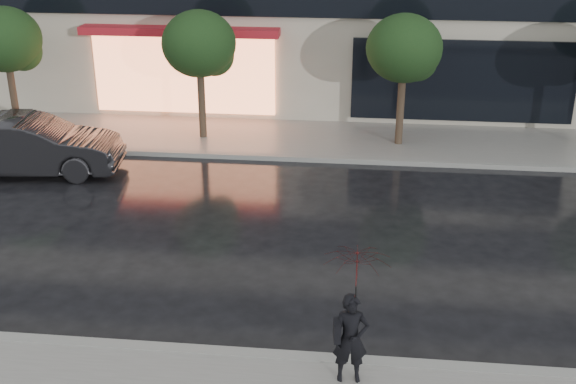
# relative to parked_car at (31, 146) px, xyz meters

# --- Properties ---
(ground) EXTENTS (120.00, 120.00, 0.00)m
(ground) POSITION_rel_parked_car_xyz_m (7.03, -6.75, -0.79)
(ground) COLOR black
(ground) RESTS_ON ground
(sidewalk_far) EXTENTS (60.00, 3.50, 0.12)m
(sidewalk_far) POSITION_rel_parked_car_xyz_m (7.03, 3.50, -0.73)
(sidewalk_far) COLOR slate
(sidewalk_far) RESTS_ON ground
(curb_near) EXTENTS (60.00, 0.25, 0.14)m
(curb_near) POSITION_rel_parked_car_xyz_m (7.03, -7.75, -0.72)
(curb_near) COLOR gray
(curb_near) RESTS_ON ground
(curb_far) EXTENTS (60.00, 0.25, 0.14)m
(curb_far) POSITION_rel_parked_car_xyz_m (7.03, 1.75, -0.72)
(curb_far) COLOR gray
(curb_far) RESTS_ON ground
(tree_far_west) EXTENTS (2.20, 2.20, 3.99)m
(tree_far_west) POSITION_rel_parked_car_xyz_m (-1.91, 3.28, 2.13)
(tree_far_west) COLOR #33261C
(tree_far_west) RESTS_ON ground
(tree_mid_west) EXTENTS (2.20, 2.20, 3.99)m
(tree_mid_west) POSITION_rel_parked_car_xyz_m (4.09, 3.28, 2.13)
(tree_mid_west) COLOR #33261C
(tree_mid_west) RESTS_ON ground
(tree_mid_east) EXTENTS (2.20, 2.20, 3.99)m
(tree_mid_east) POSITION_rel_parked_car_xyz_m (10.09, 3.28, 2.13)
(tree_mid_east) COLOR #33261C
(tree_mid_east) RESTS_ON ground
(parked_car) EXTENTS (4.98, 2.22, 1.59)m
(parked_car) POSITION_rel_parked_car_xyz_m (0.00, 0.00, 0.00)
(parked_car) COLOR black
(parked_car) RESTS_ON ground
(pedestrian_with_umbrella) EXTENTS (1.13, 1.15, 2.29)m
(pedestrian_with_umbrella) POSITION_rel_parked_car_xyz_m (8.93, -8.24, 0.89)
(pedestrian_with_umbrella) COLOR black
(pedestrian_with_umbrella) RESTS_ON sidewalk_near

